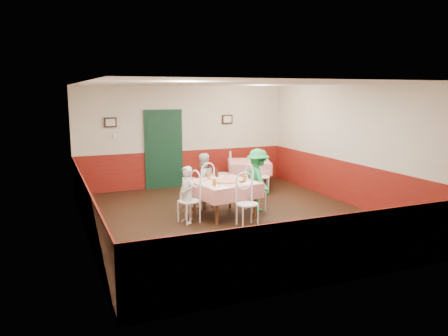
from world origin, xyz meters
name	(u,v)px	position (x,y,z in m)	size (l,w,h in m)	color
floor	(234,218)	(0.00, 0.00, 0.00)	(7.00, 7.00, 0.00)	black
ceiling	(235,84)	(0.00, 0.00, 2.80)	(7.00, 7.00, 0.00)	white
back_wall	(184,136)	(0.00, 3.50, 1.40)	(6.00, 0.10, 2.80)	beige
front_wall	(341,186)	(0.00, -3.50, 1.40)	(6.00, 0.10, 2.80)	beige
left_wall	(83,161)	(-3.00, 0.00, 1.40)	(0.10, 7.00, 2.80)	beige
right_wall	(352,146)	(3.00, 0.00, 1.40)	(0.10, 7.00, 2.80)	beige
wainscot_back	(185,168)	(0.00, 3.48, 0.50)	(6.00, 0.03, 1.00)	maroon
wainscot_front	(337,250)	(0.00, -3.48, 0.50)	(6.00, 0.03, 1.00)	maroon
wainscot_left	(87,209)	(-2.98, 0.00, 0.50)	(0.03, 7.00, 1.00)	maroon
wainscot_right	(350,183)	(2.98, 0.00, 0.50)	(0.03, 7.00, 1.00)	maroon
door	(164,150)	(-0.60, 3.45, 1.05)	(0.96, 0.06, 2.10)	black
picture_left	(110,122)	(-2.00, 3.45, 1.85)	(0.32, 0.03, 0.26)	black
picture_right	(227,119)	(1.30, 3.45, 1.85)	(0.32, 0.03, 0.26)	black
thermostat	(115,136)	(-1.90, 3.45, 1.50)	(0.10, 0.03, 0.10)	white
main_table	(224,199)	(-0.15, 0.21, 0.38)	(1.22, 1.22, 0.77)	red
second_table	(249,175)	(1.55, 2.49, 0.38)	(1.12, 1.12, 0.77)	red
chair_left	(189,201)	(-0.99, 0.05, 0.45)	(0.42, 0.42, 0.90)	white
chair_right	(256,191)	(0.68, 0.36, 0.45)	(0.42, 0.42, 0.90)	white
chair_far	(204,188)	(-0.30, 1.04, 0.45)	(0.42, 0.42, 0.90)	white
chair_near	(247,204)	(0.00, -0.63, 0.45)	(0.42, 0.42, 0.90)	white
chair_second_a	(224,174)	(0.80, 2.49, 0.45)	(0.42, 0.42, 0.90)	white
chair_second_b	(262,177)	(1.55, 1.74, 0.45)	(0.42, 0.42, 0.90)	white
pizza	(226,181)	(-0.14, 0.14, 0.78)	(0.46, 0.46, 0.03)	#B74723
plate_left	(206,184)	(-0.59, 0.11, 0.77)	(0.25, 0.25, 0.01)	white
plate_right	(239,179)	(0.24, 0.31, 0.77)	(0.25, 0.25, 0.01)	white
plate_far	(215,178)	(-0.21, 0.62, 0.77)	(0.25, 0.25, 0.01)	white
glass_a	(214,182)	(-0.50, -0.12, 0.83)	(0.08, 0.08, 0.14)	#BF7219
glass_b	(244,178)	(0.26, 0.07, 0.83)	(0.07, 0.07, 0.14)	#BF7219
glass_c	(209,176)	(-0.36, 0.58, 0.83)	(0.07, 0.07, 0.14)	#BF7219
beer_bottle	(217,173)	(-0.15, 0.63, 0.86)	(0.06, 0.06, 0.21)	#381C0A
shaker_a	(219,185)	(-0.47, -0.29, 0.81)	(0.04, 0.04, 0.09)	silver
shaker_b	(220,185)	(-0.45, -0.30, 0.81)	(0.04, 0.04, 0.09)	silver
shaker_c	(215,185)	(-0.53, -0.23, 0.81)	(0.04, 0.04, 0.09)	#B23319
menu_left	(220,187)	(-0.45, -0.27, 0.76)	(0.30, 0.40, 0.00)	white
menu_right	(249,182)	(0.29, -0.11, 0.76)	(0.30, 0.40, 0.00)	white
wallet	(242,182)	(0.17, -0.02, 0.77)	(0.11, 0.09, 0.02)	black
diner_left	(187,195)	(-1.04, 0.05, 0.58)	(0.43, 0.28, 1.17)	gray
diner_far	(203,180)	(-0.31, 1.09, 0.63)	(0.61, 0.47, 1.25)	gray
diner_right	(258,180)	(0.73, 0.37, 0.70)	(0.90, 0.52, 1.39)	gray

